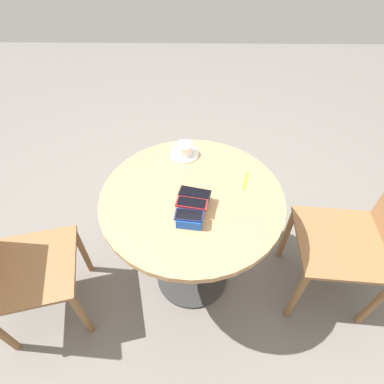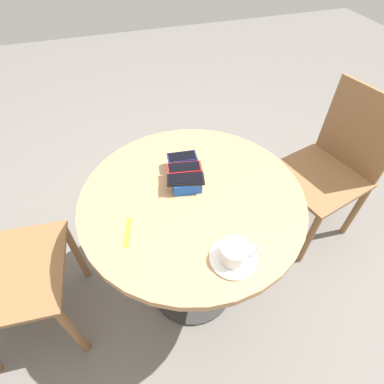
{
  "view_description": "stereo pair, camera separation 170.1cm",
  "coord_description": "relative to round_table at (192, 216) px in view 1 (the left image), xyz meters",
  "views": [
    {
      "loc": [
        -0.95,
        -0.01,
        1.75
      ],
      "look_at": [
        0.0,
        0.0,
        0.77
      ],
      "focal_mm": 28.0,
      "sensor_mm": 36.0,
      "label": 1
    },
    {
      "loc": [
        0.73,
        -0.23,
        1.59
      ],
      "look_at": [
        0.0,
        0.0,
        0.77
      ],
      "focal_mm": 28.0,
      "sensor_mm": 36.0,
      "label": 2
    }
  ],
  "objects": [
    {
      "name": "chair_far_side",
      "position": [
        -0.22,
        0.87,
        -0.13
      ],
      "size": [
        0.53,
        0.53,
        0.89
      ],
      "color": "brown",
      "rests_on": "ground_plane"
    },
    {
      "name": "lanyard_strap",
      "position": [
        0.1,
        -0.26,
        0.16
      ],
      "size": [
        0.12,
        0.05,
        0.0
      ],
      "primitive_type": "cube",
      "rotation": [
        0.0,
        0.0,
        -0.26
      ],
      "color": "yellow",
      "rests_on": "round_table"
    },
    {
      "name": "phone_black",
      "position": [
        -0.04,
        -0.01,
        0.21
      ],
      "size": [
        0.09,
        0.15,
        0.01
      ],
      "color": "black",
      "rests_on": "phone_box"
    },
    {
      "name": "saucer",
      "position": [
        0.3,
        0.04,
        0.16
      ],
      "size": [
        0.15,
        0.15,
        0.01
      ],
      "primitive_type": "cylinder",
      "color": "silver",
      "rests_on": "round_table"
    },
    {
      "name": "coffee_cup",
      "position": [
        0.3,
        0.05,
        0.19
      ],
      "size": [
        0.09,
        0.12,
        0.06
      ],
      "color": "silver",
      "rests_on": "saucer"
    },
    {
      "name": "round_table",
      "position": [
        0.0,
        0.0,
        0.0
      ],
      "size": [
        0.86,
        0.86,
        0.75
      ],
      "color": "#2D2D2D",
      "rests_on": "ground_plane"
    },
    {
      "name": "ground_plane",
      "position": [
        0.0,
        0.0,
        -0.59
      ],
      "size": [
        8.0,
        8.0,
        0.0
      ],
      "primitive_type": "plane",
      "color": "slate"
    },
    {
      "name": "chair_near_window",
      "position": [
        -0.06,
        -0.84,
        -0.12
      ],
      "size": [
        0.48,
        0.48,
        0.87
      ],
      "color": "brown",
      "rests_on": "ground_plane"
    },
    {
      "name": "phone_box",
      "position": [
        -0.1,
        0.0,
        0.18
      ],
      "size": [
        0.21,
        0.13,
        0.05
      ],
      "color": "blue",
      "rests_on": "round_table"
    },
    {
      "name": "phone_red",
      "position": [
        -0.1,
        0.0,
        0.21
      ],
      "size": [
        0.08,
        0.14,
        0.01
      ],
      "color": "red",
      "rests_on": "phone_box"
    },
    {
      "name": "phone_navy",
      "position": [
        -0.17,
        0.01,
        0.21
      ],
      "size": [
        0.07,
        0.12,
        0.01
      ],
      "color": "navy",
      "rests_on": "phone_box"
    }
  ]
}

